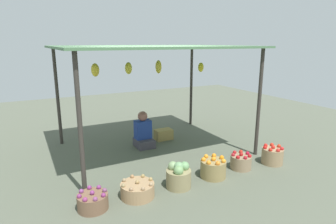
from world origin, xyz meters
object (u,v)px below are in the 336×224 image
object	(u,v)px
basket_purple_onions	(93,201)
basket_red_tomatoes	(272,155)
basket_oranges	(213,168)
vendor_person	(143,133)
basket_potatoes	(138,190)
basket_cabbages	(179,176)
basket_red_apples	(241,162)
wooden_crate_near_vendor	(164,134)

from	to	relation	value
basket_purple_onions	basket_red_tomatoes	size ratio (longest dim) A/B	1.07
basket_purple_onions	basket_oranges	world-z (taller)	basket_oranges
vendor_person	basket_red_tomatoes	world-z (taller)	vendor_person
basket_potatoes	basket_cabbages	world-z (taller)	basket_cabbages
basket_red_apples	wooden_crate_near_vendor	distance (m)	2.12
vendor_person	wooden_crate_near_vendor	distance (m)	0.65
basket_oranges	wooden_crate_near_vendor	distance (m)	2.10
basket_purple_onions	basket_potatoes	distance (m)	0.66
basket_cabbages	basket_red_tomatoes	xyz separation A→B (m)	(2.00, -0.02, -0.03)
vendor_person	basket_potatoes	bearing A→B (deg)	-115.06
vendor_person	basket_cabbages	xyz separation A→B (m)	(-0.21, -1.93, -0.11)
basket_purple_onions	vendor_person	bearing A→B (deg)	51.11
basket_purple_onions	wooden_crate_near_vendor	bearing A→B (deg)	44.82
vendor_person	basket_cabbages	size ratio (longest dim) A/B	1.85
vendor_person	basket_cabbages	bearing A→B (deg)	-96.32
basket_red_apples	wooden_crate_near_vendor	xyz separation A→B (m)	(-0.52, 2.05, -0.01)
basket_potatoes	basket_oranges	xyz separation A→B (m)	(1.36, 0.01, 0.05)
basket_potatoes	basket_oranges	world-z (taller)	basket_oranges
basket_cabbages	vendor_person	bearing A→B (deg)	83.68
basket_red_tomatoes	basket_purple_onions	bearing A→B (deg)	179.49
basket_potatoes	wooden_crate_near_vendor	size ratio (longest dim) A/B	1.25
vendor_person	basket_oranges	distance (m)	1.95
basket_red_apples	wooden_crate_near_vendor	world-z (taller)	basket_red_apples
basket_purple_onions	basket_cabbages	size ratio (longest dim) A/B	0.99
basket_red_apples	basket_cabbages	bearing A→B (deg)	-176.40
basket_cabbages	wooden_crate_near_vendor	size ratio (longest dim) A/B	1.05
wooden_crate_near_vendor	basket_purple_onions	bearing A→B (deg)	-135.18
basket_purple_onions	basket_potatoes	size ratio (longest dim) A/B	0.84
basket_potatoes	vendor_person	bearing A→B (deg)	64.94
vendor_person	basket_potatoes	size ratio (longest dim) A/B	1.57
basket_oranges	vendor_person	bearing A→B (deg)	104.18
basket_red_apples	wooden_crate_near_vendor	bearing A→B (deg)	104.32
basket_cabbages	basket_red_apples	bearing A→B (deg)	3.60
wooden_crate_near_vendor	basket_red_tomatoes	bearing A→B (deg)	-60.93
basket_red_apples	basket_potatoes	bearing A→B (deg)	-178.48
vendor_person	wooden_crate_near_vendor	size ratio (longest dim) A/B	1.95
vendor_person	basket_red_apples	bearing A→B (deg)	-58.80
basket_cabbages	basket_oranges	bearing A→B (deg)	3.28
basket_cabbages	wooden_crate_near_vendor	bearing A→B (deg)	69.33
basket_purple_onions	basket_red_apples	bearing A→B (deg)	1.50
basket_oranges	basket_red_apples	bearing A→B (deg)	3.96
vendor_person	basket_red_tomatoes	distance (m)	2.65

